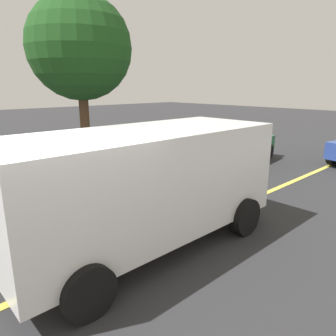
# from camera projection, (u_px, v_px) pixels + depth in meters

# --- Properties ---
(ground_plane) EXTENTS (80.00, 80.00, 0.00)m
(ground_plane) POSITION_uv_depth(u_px,v_px,m) (67.00, 279.00, 4.91)
(ground_plane) COLOR #2D2D30
(lane_marking_centre) EXTENTS (28.00, 0.16, 0.01)m
(lane_marking_centre) POSITION_uv_depth(u_px,v_px,m) (195.00, 224.00, 6.89)
(lane_marking_centre) COLOR #E0D14C
(white_van) EXTENTS (5.21, 2.27, 2.20)m
(white_van) POSITION_uv_depth(u_px,v_px,m) (144.00, 182.00, 5.65)
(white_van) COLOR white
(white_van) RESTS_ON ground_plane
(car_green_far_lane) EXTENTS (4.30, 2.52, 1.54)m
(car_green_far_lane) POSITION_uv_depth(u_px,v_px,m) (233.00, 143.00, 12.32)
(car_green_far_lane) COLOR #236B3D
(car_green_far_lane) RESTS_ON ground_plane
(tree_left_verge) EXTENTS (3.46, 3.46, 5.91)m
(tree_left_verge) POSITION_uv_depth(u_px,v_px,m) (80.00, 48.00, 10.36)
(tree_left_verge) COLOR #513823
(tree_left_verge) RESTS_ON ground_plane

